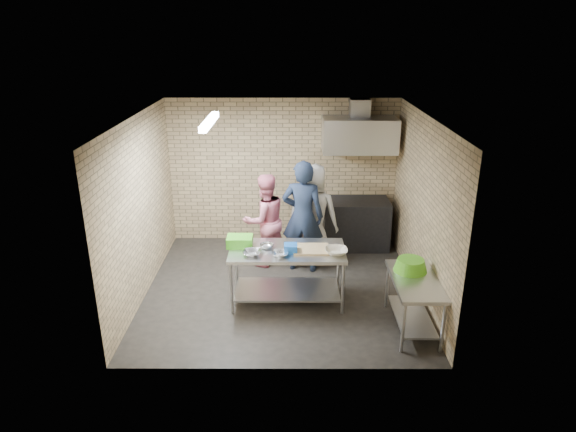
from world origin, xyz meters
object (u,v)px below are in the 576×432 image
at_px(man_navy, 303,217).
at_px(side_counter, 413,304).
at_px(prep_table, 287,275).
at_px(green_basin, 411,265).
at_px(woman_pink, 265,220).
at_px(bottle_green, 383,138).
at_px(green_crate, 240,241).
at_px(blue_tub, 291,248).
at_px(woman_white, 313,215).
at_px(stove, 355,224).

bearing_deg(man_navy, side_counter, 139.52).
distance_m(prep_table, green_basin, 1.81).
height_order(side_counter, woman_pink, woman_pink).
bearing_deg(green_basin, man_navy, 132.90).
xyz_separation_m(prep_table, bottle_green, (1.71, 2.25, 1.59)).
relative_size(green_crate, blue_tub, 2.00).
distance_m(woman_pink, woman_white, 0.83).
xyz_separation_m(stove, woman_white, (-0.83, -0.67, 0.43)).
distance_m(stove, blue_tub, 2.48).
xyz_separation_m(bottle_green, woman_white, (-1.28, -0.91, -1.14)).
distance_m(side_counter, stove, 2.79).
bearing_deg(blue_tub, prep_table, 116.57).
xyz_separation_m(green_basin, woman_pink, (-2.08, 1.75, -0.03)).
relative_size(blue_tub, man_navy, 0.10).
bearing_deg(side_counter, man_navy, 129.05).
relative_size(bottle_green, woman_pink, 0.09).
relative_size(side_counter, blue_tub, 6.41).
distance_m(stove, woman_white, 1.15).
distance_m(side_counter, woman_white, 2.49).
bearing_deg(bottle_green, man_navy, -140.78).
distance_m(stove, man_navy, 1.47).
height_order(side_counter, green_basin, green_basin).
xyz_separation_m(side_counter, green_basin, (-0.02, 0.25, 0.46)).
relative_size(blue_tub, woman_white, 0.11).
bearing_deg(woman_pink, bottle_green, 177.00).
xyz_separation_m(blue_tub, woman_white, (0.38, 1.44, -0.03)).
bearing_deg(woman_white, green_basin, 138.61).
bearing_deg(woman_pink, woman_white, 157.58).
xyz_separation_m(green_crate, blue_tub, (0.75, -0.22, -0.01)).
bearing_deg(woman_white, bottle_green, -130.37).
height_order(blue_tub, woman_white, woman_white).
distance_m(stove, green_basin, 2.57).
bearing_deg(green_basin, woman_pink, 139.92).
bearing_deg(green_crate, prep_table, -9.73).
distance_m(green_crate, green_basin, 2.47).
distance_m(green_crate, bottle_green, 3.40).
relative_size(prep_table, green_crate, 4.50).
height_order(green_basin, woman_pink, woman_pink).
relative_size(bottle_green, woman_white, 0.09).
bearing_deg(blue_tub, side_counter, -21.01).
distance_m(blue_tub, green_basin, 1.69).
xyz_separation_m(stove, woman_pink, (-1.65, -0.75, 0.36)).
relative_size(prep_table, woman_pink, 1.04).
distance_m(side_counter, green_basin, 0.52).
distance_m(side_counter, man_navy, 2.39).
xyz_separation_m(side_counter, blue_tub, (-1.66, 0.64, 0.53)).
bearing_deg(woman_pink, prep_table, 78.63).
relative_size(stove, green_crate, 3.20).
height_order(prep_table, man_navy, man_navy).
distance_m(bottle_green, woman_white, 1.94).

